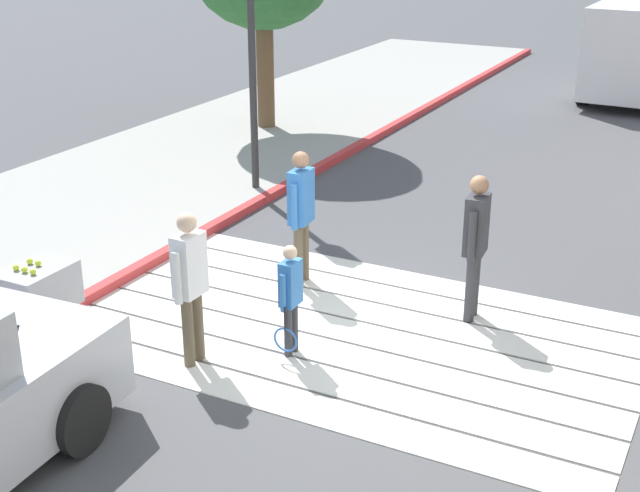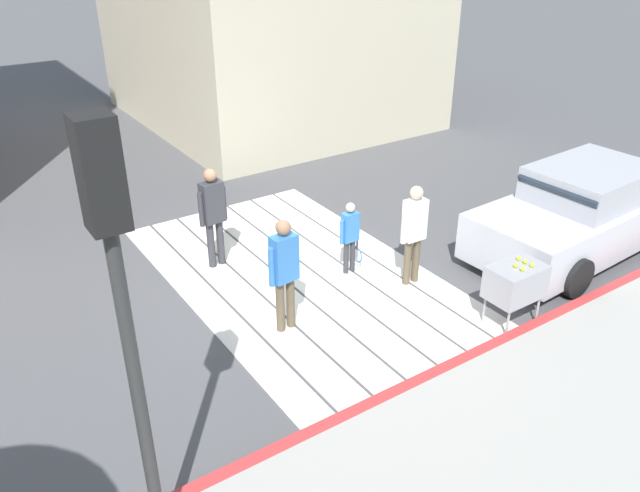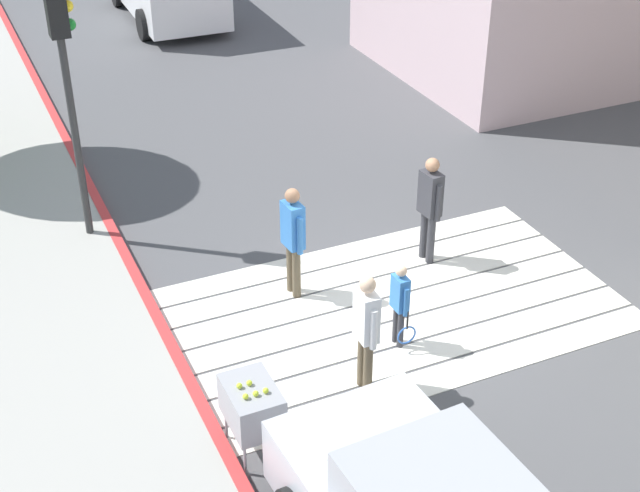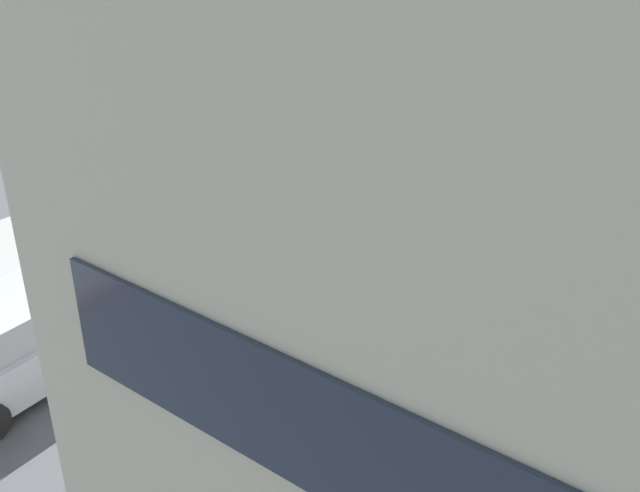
% 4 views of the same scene
% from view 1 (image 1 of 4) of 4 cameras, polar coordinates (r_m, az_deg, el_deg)
% --- Properties ---
extents(ground_plane, '(120.00, 120.00, 0.00)m').
position_cam_1_polar(ground_plane, '(10.10, 2.14, -5.63)').
color(ground_plane, '#4C4C4F').
extents(crosswalk_stripes, '(6.40, 3.80, 0.01)m').
position_cam_1_polar(crosswalk_stripes, '(10.10, 2.14, -5.60)').
color(crosswalk_stripes, silver).
rests_on(crosswalk_stripes, ground).
extents(curb_painted, '(0.16, 40.00, 0.13)m').
position_cam_1_polar(curb_painted, '(11.68, -12.43, -1.85)').
color(curb_painted, '#BC3333').
rests_on(curb_painted, ground).
extents(traffic_light_corner, '(0.39, 0.28, 4.24)m').
position_cam_1_polar(traffic_light_corner, '(14.11, -4.46, 15.18)').
color(traffic_light_corner, '#2D2D2D').
rests_on(traffic_light_corner, ground).
extents(tennis_ball_cart, '(0.56, 0.80, 1.02)m').
position_cam_1_polar(tennis_ball_cart, '(9.97, -17.90, -2.69)').
color(tennis_ball_cart, '#99999E').
rests_on(tennis_ball_cart, ground).
extents(pedestrian_adult_lead, '(0.26, 0.51, 1.77)m').
position_cam_1_polar(pedestrian_adult_lead, '(10.16, 10.11, 0.56)').
color(pedestrian_adult_lead, '#333338').
rests_on(pedestrian_adult_lead, ground).
extents(pedestrian_adult_trailing, '(0.25, 0.51, 1.75)m').
position_cam_1_polar(pedestrian_adult_trailing, '(10.98, -1.24, 2.49)').
color(pedestrian_adult_trailing, brown).
rests_on(pedestrian_adult_trailing, ground).
extents(pedestrian_adult_side, '(0.23, 0.50, 1.70)m').
position_cam_1_polar(pedestrian_adult_side, '(9.13, -8.46, -2.07)').
color(pedestrian_adult_side, brown).
rests_on(pedestrian_adult_side, ground).
extents(pedestrian_child_with_racket, '(0.28, 0.39, 1.28)m').
position_cam_1_polar(pedestrian_child_with_racket, '(9.31, -1.95, -3.19)').
color(pedestrian_child_with_racket, '#333338').
rests_on(pedestrian_child_with_racket, ground).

